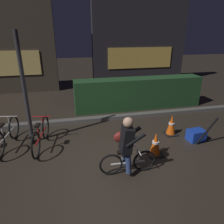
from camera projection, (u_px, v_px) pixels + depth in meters
name	position (u px, v px, depth m)	size (l,w,h in m)	color
ground_plane	(109.00, 158.00, 4.78)	(40.00, 40.00, 0.00)	#2D261E
sidewalk_curb	(95.00, 119.00, 6.75)	(12.00, 0.24, 0.12)	#56544F
hedge_row	(139.00, 93.00, 7.75)	(4.80, 0.70, 1.14)	#214723
storefront_right	(139.00, 44.00, 11.20)	(5.16, 0.54, 4.27)	#262328
street_post	(25.00, 91.00, 4.98)	(0.10, 0.10, 2.79)	#2D2D33
parked_bike_left_mid	(7.00, 135.00, 5.11)	(0.46, 1.59, 0.74)	black
parked_bike_center_left	(41.00, 135.00, 5.12)	(0.46, 1.58, 0.74)	black
traffic_cone_near	(155.00, 144.00, 4.81)	(0.36, 0.36, 0.58)	black
traffic_cone_far	(171.00, 125.00, 5.77)	(0.36, 0.36, 0.58)	black
blue_crate	(196.00, 135.00, 5.50)	(0.44, 0.32, 0.30)	#193DB7
cyclist	(127.00, 146.00, 4.07)	(1.19, 0.53, 1.25)	black
closed_umbrella	(207.00, 131.00, 5.21)	(0.05, 0.05, 0.85)	black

